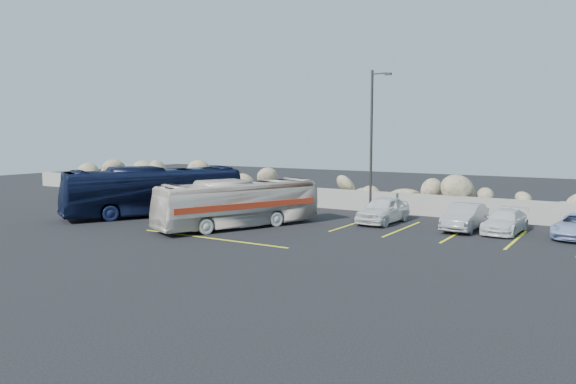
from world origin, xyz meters
The scene contains 10 objects.
ground centered at (0.00, 0.00, 0.00)m, with size 90.00×90.00×0.00m, color black.
seawall centered at (0.00, 12.00, 0.60)m, with size 60.00×0.40×1.20m, color gray.
riprap_pile centered at (0.00, 13.20, 1.30)m, with size 54.00×2.80×2.60m, color #867357, non-canonical shape.
parking_lines centered at (4.64, 5.57, 0.01)m, with size 18.16×9.36×0.01m.
lamppost centered at (2.56, 9.50, 4.30)m, with size 1.14×0.18×8.00m.
vintage_bus centered at (-1.79, 3.21, 1.18)m, with size 1.99×8.50×2.37m, color beige.
tour_coach centered at (-8.30, 3.92, 1.38)m, with size 2.33×9.94×2.77m, color black.
car_a centered at (3.74, 8.31, 0.68)m, with size 1.61×4.00×1.36m, color white.
car_b centered at (7.90, 8.38, 0.63)m, with size 1.34×3.83×1.26m, color #A0A1A5.
car_c centered at (9.72, 8.57, 0.53)m, with size 1.50×3.68×1.07m, color white.
Camera 1 is at (14.81, -18.77, 4.63)m, focal length 35.00 mm.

